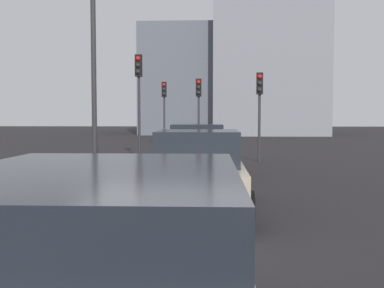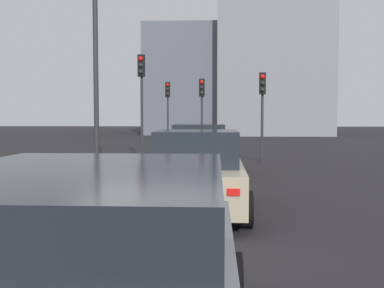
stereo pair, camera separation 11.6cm
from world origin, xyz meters
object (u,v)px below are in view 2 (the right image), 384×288
object	(u,v)px
car_yellow_lead	(199,150)
street_lamp_kerbside	(95,41)
traffic_light_far_left	(202,100)
traffic_light_near_right	(141,85)
car_beige_second	(198,174)
traffic_light_far_right	(168,101)
traffic_light_near_left	(262,98)

from	to	relation	value
car_yellow_lead	street_lamp_kerbside	world-z (taller)	street_lamp_kerbside
traffic_light_far_left	street_lamp_kerbside	xyz separation A→B (m)	(-8.93, 3.05, 1.55)
car_yellow_lead	traffic_light_near_right	distance (m)	5.11
car_beige_second	traffic_light_far_left	size ratio (longest dim) A/B	1.06
traffic_light_near_right	traffic_light_far_right	bearing A→B (deg)	-179.34
traffic_light_near_left	traffic_light_far_left	size ratio (longest dim) A/B	0.98
traffic_light_near_left	traffic_light_far_right	world-z (taller)	traffic_light_far_right
traffic_light_near_right	traffic_light_far_right	world-z (taller)	traffic_light_near_right
traffic_light_far_left	street_lamp_kerbside	bearing A→B (deg)	-17.07
traffic_light_near_right	traffic_light_far_right	distance (m)	8.41
car_beige_second	traffic_light_near_right	xyz separation A→B (m)	(9.89, 2.80, 2.41)
street_lamp_kerbside	traffic_light_near_right	bearing A→B (deg)	-9.15
car_yellow_lead	traffic_light_far_right	xyz separation A→B (m)	(12.11, 2.42, 2.06)
car_yellow_lead	traffic_light_near_left	distance (m)	5.15
traffic_light_near_left	street_lamp_kerbside	world-z (taller)	street_lamp_kerbside
traffic_light_far_left	traffic_light_far_right	bearing A→B (deg)	-148.77
traffic_light_far_left	traffic_light_far_right	xyz separation A→B (m)	(3.87, 2.19, 0.09)
traffic_light_far_right	street_lamp_kerbside	distance (m)	12.92
traffic_light_far_left	street_lamp_kerbside	size ratio (longest dim) A/B	0.52
car_yellow_lead	traffic_light_far_left	world-z (taller)	traffic_light_far_left
car_yellow_lead	traffic_light_far_left	distance (m)	8.47
traffic_light_near_left	street_lamp_kerbside	xyz separation A→B (m)	(-4.81, 5.73, 1.61)
traffic_light_far_right	street_lamp_kerbside	bearing A→B (deg)	-3.78
traffic_light_near_left	street_lamp_kerbside	distance (m)	7.65
traffic_light_far_left	street_lamp_kerbside	distance (m)	9.56
car_beige_second	car_yellow_lead	bearing A→B (deg)	1.95
car_beige_second	traffic_light_near_left	size ratio (longest dim) A/B	1.09
car_yellow_lead	traffic_light_near_left	size ratio (longest dim) A/B	1.13
traffic_light_near_left	street_lamp_kerbside	bearing A→B (deg)	-44.43
car_beige_second	traffic_light_near_right	size ratio (longest dim) A/B	0.91
car_yellow_lead	car_beige_second	size ratio (longest dim) A/B	1.05
car_beige_second	traffic_light_far_left	bearing A→B (deg)	1.61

